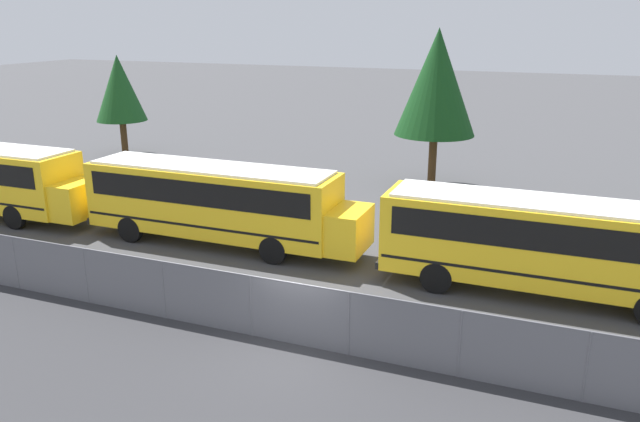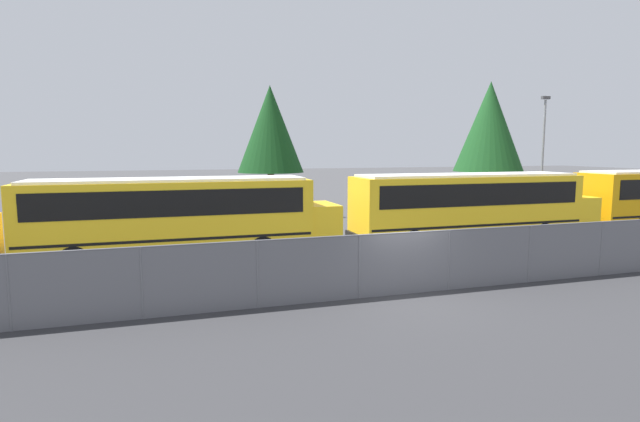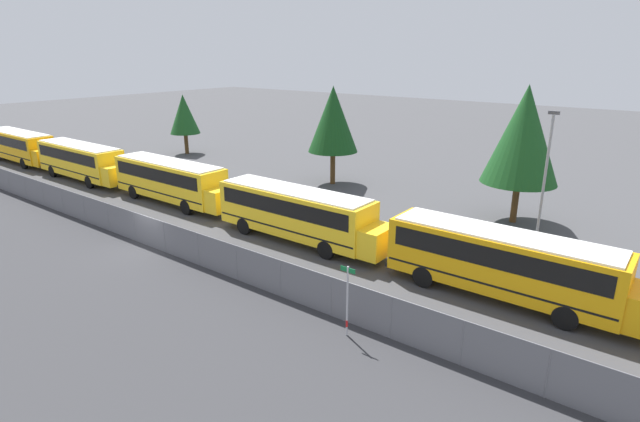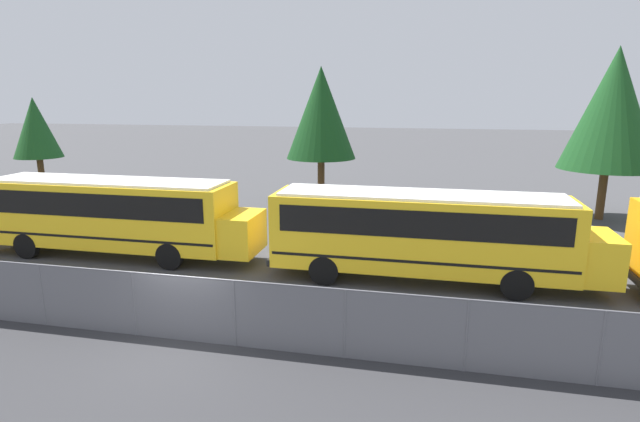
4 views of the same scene
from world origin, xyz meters
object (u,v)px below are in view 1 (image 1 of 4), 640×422
at_px(school_bus_2, 217,198).
at_px(school_bus_3, 553,240).
at_px(tree_2, 119,88).
at_px(tree_1, 437,83).

height_order(school_bus_2, school_bus_3, same).
relative_size(school_bus_2, tree_2, 1.80).
height_order(school_bus_2, tree_1, tree_1).
bearing_deg(tree_2, school_bus_2, -41.07).
height_order(school_bus_3, tree_1, tree_1).
height_order(school_bus_3, tree_2, tree_2).
bearing_deg(tree_1, school_bus_3, -62.44).
height_order(school_bus_2, tree_2, tree_2).
relative_size(school_bus_2, tree_1, 1.41).
distance_m(school_bus_3, tree_1, 14.82).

